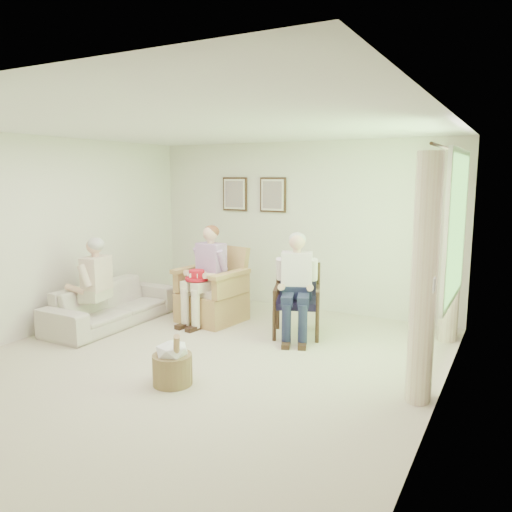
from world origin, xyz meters
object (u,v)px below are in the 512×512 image
at_px(hatbox, 172,362).
at_px(wicker_armchair, 213,297).
at_px(person_wicker, 207,268).
at_px(person_dark, 295,279).
at_px(wood_armchair, 299,297).
at_px(person_sofa, 92,280).
at_px(red_hat, 197,276).
at_px(sofa, 112,304).

bearing_deg(hatbox, wicker_armchair, 112.71).
distance_m(person_wicker, hatbox, 2.21).
distance_m(wicker_armchair, person_dark, 1.42).
bearing_deg(wicker_armchair, wood_armchair, 9.17).
relative_size(person_sofa, hatbox, 2.11).
bearing_deg(wood_armchair, red_hat, 173.70).
bearing_deg(person_dark, person_sofa, -178.17).
xyz_separation_m(sofa, red_hat, (1.12, 0.50, 0.43)).
relative_size(person_dark, hatbox, 2.27).
bearing_deg(person_wicker, hatbox, -57.36).
height_order(person_sofa, hatbox, person_sofa).
bearing_deg(hatbox, person_dark, 76.30).
xyz_separation_m(sofa, person_wicker, (1.16, 0.70, 0.51)).
relative_size(wicker_armchair, red_hat, 3.35).
relative_size(wood_armchair, sofa, 0.46).
distance_m(red_hat, hatbox, 2.02).
relative_size(red_hat, hatbox, 0.54).
xyz_separation_m(person_sofa, red_hat, (1.12, 0.84, 0.01)).
relative_size(wicker_armchair, person_sofa, 0.86).
relative_size(wood_armchair, red_hat, 2.85).
relative_size(wicker_armchair, wood_armchair, 1.17).
bearing_deg(sofa, red_hat, -65.94).
height_order(wood_armchair, person_wicker, person_wicker).
bearing_deg(person_wicker, wicker_armchair, 98.46).
height_order(sofa, person_sofa, person_sofa).
distance_m(sofa, hatbox, 2.38).
height_order(wood_armchair, sofa, wood_armchair).
xyz_separation_m(wood_armchair, person_wicker, (-1.35, -0.16, 0.30)).
bearing_deg(person_dark, wicker_armchair, 153.41).
bearing_deg(person_wicker, sofa, -140.33).
bearing_deg(wicker_armchair, hatbox, -58.83).
bearing_deg(wood_armchair, person_dark, -110.85).
xyz_separation_m(wood_armchair, person_sofa, (-2.51, -1.20, 0.20)).
xyz_separation_m(person_wicker, hatbox, (0.87, -1.94, -0.57)).
xyz_separation_m(sofa, hatbox, (2.03, -1.24, -0.06)).
bearing_deg(wood_armchair, hatbox, -123.59).
bearing_deg(person_dark, person_wicker, 159.40).
height_order(person_wicker, red_hat, person_wicker).
xyz_separation_m(person_wicker, red_hat, (-0.04, -0.20, -0.09)).
bearing_deg(hatbox, person_wicker, 114.18).
relative_size(sofa, red_hat, 6.16).
height_order(wicker_armchair, sofa, wicker_armchair).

